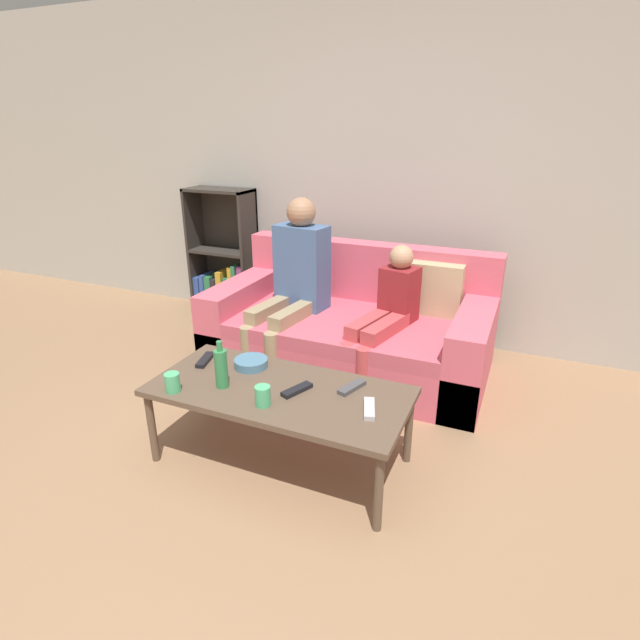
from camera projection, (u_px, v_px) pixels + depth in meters
ground_plane at (187, 544)px, 2.08m from camera, size 22.00×22.00×0.00m
wall_back at (381, 170)px, 3.78m from camera, size 12.00×0.06×2.60m
couch at (352, 330)px, 3.54m from camera, size 1.90×1.00×0.81m
bookshelf at (226, 269)px, 4.48m from camera, size 0.58×0.28×1.12m
coffee_table at (279, 395)px, 2.46m from camera, size 1.28×0.59×0.42m
person_adult at (295, 274)px, 3.46m from camera, size 0.41×0.71×1.17m
person_child at (386, 312)px, 3.21m from camera, size 0.36×0.70×0.91m
cup_near at (172, 382)px, 2.40m from camera, size 0.07×0.07×0.09m
cup_far at (263, 396)px, 2.29m from camera, size 0.07×0.07×0.10m
tv_remote_0 at (297, 390)px, 2.41m from camera, size 0.11×0.18×0.02m
tv_remote_1 at (369, 409)px, 2.25m from camera, size 0.10×0.18×0.02m
tv_remote_2 at (205, 360)px, 2.71m from camera, size 0.09×0.18×0.02m
tv_remote_3 at (352, 387)px, 2.43m from camera, size 0.10×0.18×0.02m
snack_bowl at (251, 363)px, 2.65m from camera, size 0.18×0.18×0.05m
bottle at (221, 368)px, 2.43m from camera, size 0.06×0.06×0.24m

